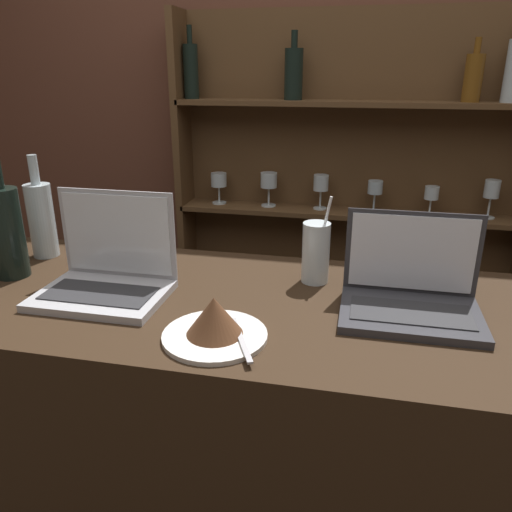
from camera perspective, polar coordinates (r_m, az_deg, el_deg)
The scene contains 9 objects.
bar_counter at distance 1.44m, azimuth 0.95°, elevation -24.20°, with size 1.83×0.61×1.04m.
back_wall at distance 2.20m, azimuth 7.37°, elevation 15.58°, with size 7.00×0.06×2.70m.
back_shelf at distance 2.19m, azimuth 10.30°, elevation 4.27°, with size 1.45×0.18×1.76m.
laptop_near at distance 1.22m, azimuth -16.56°, elevation -1.71°, with size 0.29×0.21×0.23m.
laptop_far at distance 1.13m, azimuth 17.25°, elevation -3.96°, with size 0.29×0.21×0.21m.
cake_plate at distance 0.98m, azimuth -4.75°, elevation -7.54°, with size 0.21×0.21×0.09m.
water_glass at distance 1.23m, azimuth 6.85°, elevation 0.40°, with size 0.07×0.07×0.22m.
wine_bottle_dark at distance 1.39m, azimuth -26.63°, elevation 2.60°, with size 0.08×0.08×0.32m.
wine_bottle_clear at distance 1.51m, azimuth -23.33°, elevation 3.96°, with size 0.07×0.07×0.29m.
Camera 1 is at (0.20, -0.70, 1.53)m, focal length 35.00 mm.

